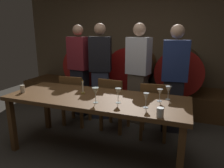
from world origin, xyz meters
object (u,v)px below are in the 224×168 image
guest_far_left (79,70)px  wine_glass_left (118,92)px  wine_glass_far_right (168,90)px  wine_barrel_center (133,67)px  chair_left (74,98)px  wine_glass_far_left (96,92)px  guest_center_right (138,74)px  candle_center (83,90)px  cup_right (160,112)px  wine_barrel_right (180,70)px  guest_center_left (101,71)px  wine_glass_center (146,97)px  dining_table (96,102)px  wine_barrel_left (91,64)px  guest_far_right (174,79)px  chair_right (154,108)px  chair_center (113,102)px  cup_left (23,89)px  wine_glass_right (160,92)px

guest_far_left → wine_glass_left: 1.71m
guest_far_left → wine_glass_far_right: (1.72, -0.89, 0.03)m
wine_barrel_center → chair_left: (-0.69, -1.28, -0.38)m
wine_barrel_center → wine_glass_far_left: (0.10, -2.11, 0.05)m
chair_left → guest_center_right: guest_center_right is taller
chair_left → candle_center: size_ratio=4.46×
guest_center_right → cup_right: 1.58m
wine_barrel_right → guest_center_right: (-0.65, -0.79, 0.02)m
guest_far_left → guest_center_left: bearing=-174.2°
wine_glass_left → wine_glass_center: bearing=-7.2°
dining_table → guest_center_right: (0.28, 1.11, 0.18)m
dining_table → cup_right: size_ratio=24.20×
guest_center_left → wine_glass_far_right: 1.54m
wine_barrel_left → wine_barrel_right: bearing=0.0°
candle_center → guest_far_right: bearing=40.3°
cup_right → wine_glass_far_left: bearing=168.2°
chair_right → guest_center_left: guest_center_left is taller
guest_center_right → candle_center: size_ratio=8.74×
chair_center → cup_left: 1.35m
chair_center → chair_left: bearing=9.3°
chair_right → cup_right: chair_right is taller
chair_right → candle_center: bearing=25.8°
guest_far_left → wine_glass_far_right: bearing=161.3°
guest_far_left → wine_glass_center: bearing=149.1°
dining_table → guest_center_left: guest_center_left is taller
chair_center → guest_far_left: 1.03m
cup_left → guest_far_right: bearing=31.3°
wine_barrel_center → cup_right: (0.85, -2.26, -0.04)m
wine_barrel_right → dining_table: size_ratio=0.41×
chair_left → guest_far_left: (-0.15, 0.48, 0.39)m
guest_far_right → wine_barrel_left: bearing=-32.9°
chair_center → guest_center_right: 0.67m
dining_table → candle_center: size_ratio=11.65×
guest_center_left → candle_center: size_ratio=8.75×
guest_far_right → wine_glass_right: guest_far_right is taller
wine_glass_far_left → guest_center_left: bearing=111.2°
wine_glass_far_left → cup_left: size_ratio=1.82×
candle_center → wine_glass_far_right: size_ratio=1.17×
chair_left → wine_glass_center: (1.37, -0.78, 0.41)m
guest_far_right → wine_glass_center: (-0.21, -1.15, 0.03)m
wine_glass_left → wine_glass_center: size_ratio=1.06×
dining_table → candle_center: bearing=165.3°
guest_far_left → wine_glass_left: bearing=143.0°
wine_glass_center → cup_right: wine_glass_center is taller
chair_left → guest_far_left: size_ratio=0.51×
wine_barrel_left → wine_glass_left: wine_barrel_left is taller
wine_glass_left → cup_right: bearing=-25.4°
chair_right → guest_far_left: bearing=-24.9°
dining_table → candle_center: (-0.21, 0.06, 0.13)m
cup_left → cup_right: cup_left is taller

